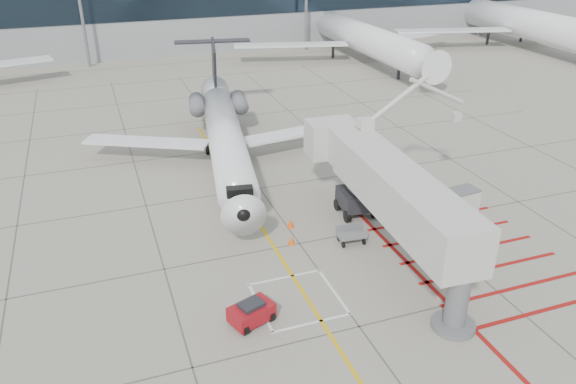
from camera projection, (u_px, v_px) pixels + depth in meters
name	position (u px, v px, depth m)	size (l,w,h in m)	color
ground_plane	(326.00, 280.00, 30.03)	(260.00, 260.00, 0.00)	gray
regional_jet	(227.00, 130.00, 40.20)	(22.61, 28.51, 7.47)	white
jet_bridge	(400.00, 203.00, 30.30)	(8.50, 17.95, 7.18)	beige
pushback_tug	(251.00, 312.00, 26.70)	(2.06, 1.29, 1.20)	maroon
baggage_cart	(351.00, 235.00, 33.29)	(1.65, 1.04, 1.04)	slate
ground_power_unit	(460.00, 202.00, 36.30)	(2.23, 1.30, 1.76)	beige
cone_nose	(291.00, 240.00, 33.22)	(0.39, 0.39, 0.54)	#EA540C
cone_side	(291.00, 223.00, 35.05)	(0.41, 0.41, 0.57)	#FD4D0D
bg_aircraft_c	(359.00, 17.00, 73.79)	(33.28, 36.97, 11.09)	silver
bg_aircraft_d	(521.00, 2.00, 81.36)	(37.49, 41.65, 12.50)	silver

